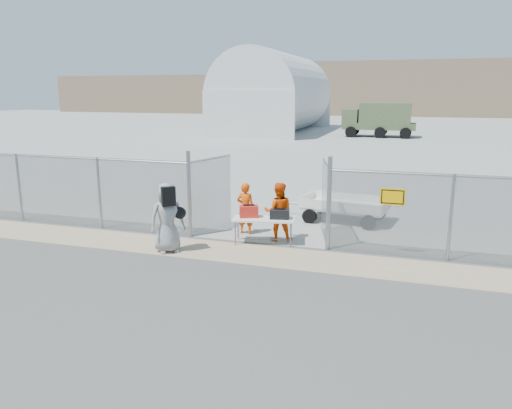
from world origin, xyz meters
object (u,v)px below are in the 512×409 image
(security_worker_right, at_px, (278,212))
(folding_table, at_px, (264,231))
(security_worker_left, at_px, (246,208))
(utility_trailer, at_px, (345,208))
(visitor, at_px, (167,218))

(security_worker_right, bearing_deg, folding_table, 37.59)
(folding_table, relative_size, security_worker_left, 1.10)
(security_worker_left, relative_size, utility_trailer, 0.44)
(security_worker_right, distance_m, utility_trailer, 3.13)
(folding_table, bearing_deg, utility_trailer, 47.81)
(security_worker_left, distance_m, security_worker_right, 1.14)
(security_worker_right, bearing_deg, visitor, 21.61)
(security_worker_right, xyz_separation_m, visitor, (-2.48, -1.89, 0.09))
(utility_trailer, bearing_deg, visitor, -123.22)
(security_worker_left, height_order, security_worker_right, security_worker_right)
(folding_table, bearing_deg, security_worker_left, 124.02)
(folding_table, xyz_separation_m, utility_trailer, (1.82, 3.12, 0.06))
(folding_table, bearing_deg, visitor, -157.76)
(security_worker_right, relative_size, visitor, 0.90)
(folding_table, distance_m, utility_trailer, 3.61)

